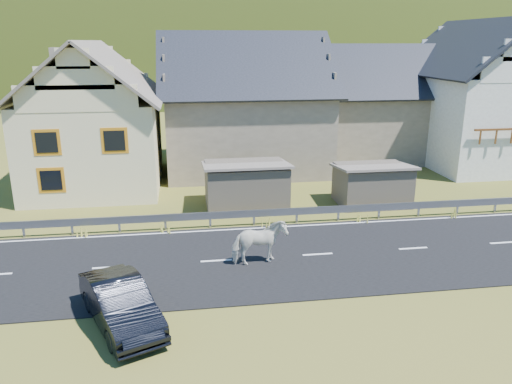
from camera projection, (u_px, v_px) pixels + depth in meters
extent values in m
plane|color=#464E19|center=(318.00, 255.00, 19.68)|extent=(160.00, 160.00, 0.00)
cube|color=black|center=(318.00, 255.00, 19.68)|extent=(60.00, 7.00, 0.04)
cube|color=silver|center=(318.00, 254.00, 19.67)|extent=(60.00, 6.60, 0.01)
cube|color=#93969B|center=(297.00, 211.00, 23.00)|extent=(28.00, 0.08, 0.34)
cube|color=#93969B|center=(24.00, 230.00, 21.38)|extent=(0.10, 0.06, 0.70)
cube|color=#93969B|center=(72.00, 227.00, 21.66)|extent=(0.10, 0.06, 0.70)
cube|color=#93969B|center=(119.00, 225.00, 21.94)|extent=(0.10, 0.06, 0.70)
cube|color=#93969B|center=(165.00, 223.00, 22.23)|extent=(0.10, 0.06, 0.70)
cube|color=#93969B|center=(210.00, 220.00, 22.51)|extent=(0.10, 0.06, 0.70)
cube|color=#93969B|center=(254.00, 218.00, 22.80)|extent=(0.10, 0.06, 0.70)
cube|color=#93969B|center=(297.00, 216.00, 23.08)|extent=(0.10, 0.06, 0.70)
cube|color=#93969B|center=(338.00, 214.00, 23.37)|extent=(0.10, 0.06, 0.70)
cube|color=#93969B|center=(379.00, 212.00, 23.65)|extent=(0.10, 0.06, 0.70)
cube|color=#93969B|center=(419.00, 210.00, 23.94)|extent=(0.10, 0.06, 0.70)
cube|color=#93969B|center=(457.00, 208.00, 24.22)|extent=(0.10, 0.06, 0.70)
cube|color=#93969B|center=(495.00, 206.00, 24.50)|extent=(0.10, 0.06, 0.70)
cube|color=brown|center=(246.00, 186.00, 25.23)|extent=(4.30, 3.30, 2.40)
cube|color=brown|center=(372.00, 185.00, 25.71)|extent=(3.80, 2.90, 2.20)
cube|color=beige|center=(97.00, 142.00, 28.89)|extent=(7.00, 9.00, 5.00)
cube|color=#C57815|center=(47.00, 142.00, 24.15)|extent=(1.30, 0.12, 1.30)
cube|color=#C57815|center=(115.00, 141.00, 24.60)|extent=(1.30, 0.12, 1.30)
cube|color=#C57815|center=(51.00, 180.00, 24.70)|extent=(1.30, 0.12, 1.30)
cube|color=gray|center=(59.00, 69.00, 28.85)|extent=(0.70, 0.70, 2.40)
cube|color=gray|center=(244.00, 129.00, 33.01)|extent=(10.00, 9.00, 5.00)
cube|color=gray|center=(376.00, 124.00, 36.39)|extent=(9.00, 8.00, 4.60)
cube|color=white|center=(477.00, 119.00, 34.20)|extent=(8.00, 10.00, 6.00)
ellipsoid|color=#23380E|center=(207.00, 116.00, 196.56)|extent=(440.00, 280.00, 260.00)
imported|color=silver|center=(259.00, 243.00, 18.60)|extent=(1.23, 2.14, 1.71)
imported|color=black|center=(121.00, 304.00, 14.69)|extent=(3.00, 4.44, 1.38)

